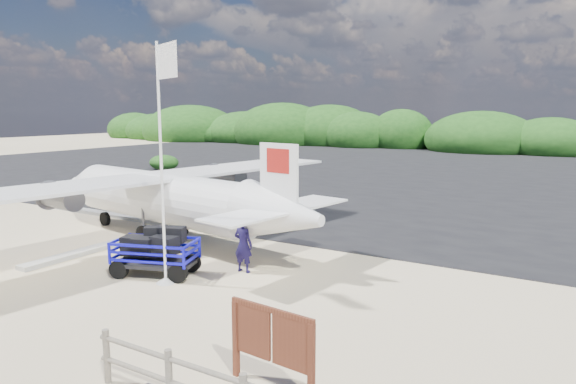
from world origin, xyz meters
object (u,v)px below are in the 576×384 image
crew_b (245,215)px  aircraft_small (308,158)px  crew_a (243,245)px  flagpole (166,283)px  baggage_cart (156,275)px

crew_b → aircraft_small: (-13.61, 30.04, -0.79)m
crew_a → flagpole: bearing=55.1°
crew_a → crew_b: 4.66m
crew_b → aircraft_small: 32.98m
aircraft_small → flagpole: bearing=74.6°
baggage_cart → flagpole: size_ratio=0.39×
aircraft_small → crew_b: bearing=76.2°
baggage_cart → crew_a: 2.72m
flagpole → crew_b: bearing=103.4°
crew_a → crew_b: crew_a is taller
crew_b → aircraft_small: bearing=-52.5°
flagpole → crew_a: flagpole is taller
flagpole → aircraft_small: bearing=112.7°
baggage_cart → flagpole: 0.84m
crew_a → crew_b: size_ratio=1.08×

